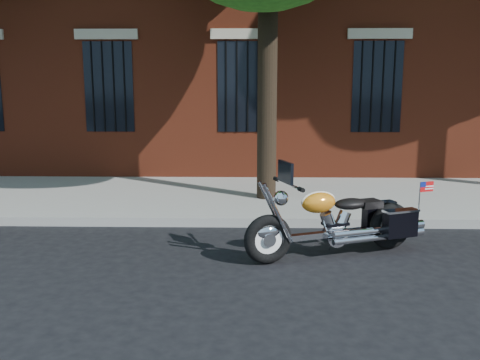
{
  "coord_description": "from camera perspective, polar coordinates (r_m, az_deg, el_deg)",
  "views": [
    {
      "loc": [
        0.23,
        -7.05,
        2.34
      ],
      "look_at": [
        0.05,
        0.8,
        0.88
      ],
      "focal_mm": 40.0,
      "sensor_mm": 36.0,
      "label": 1
    }
  ],
  "objects": [
    {
      "name": "curb",
      "position": [
        8.73,
        -0.23,
        -4.48
      ],
      "size": [
        40.0,
        0.16,
        0.15
      ],
      "primitive_type": "cube",
      "color": "gray",
      "rests_on": "ground"
    },
    {
      "name": "ground",
      "position": [
        7.43,
        -0.52,
        -7.79
      ],
      "size": [
        120.0,
        120.0,
        0.0
      ],
      "primitive_type": "plane",
      "color": "black",
      "rests_on": "ground"
    },
    {
      "name": "motorcycle",
      "position": [
        7.34,
        10.72,
        -4.56
      ],
      "size": [
        2.59,
        1.32,
        1.33
      ],
      "rotation": [
        0.0,
        0.0,
        0.37
      ],
      "color": "black",
      "rests_on": "ground"
    },
    {
      "name": "sidewalk",
      "position": [
        10.56,
        0.05,
        -1.84
      ],
      "size": [
        40.0,
        3.6,
        0.15
      ],
      "primitive_type": "cube",
      "color": "gray",
      "rests_on": "ground"
    }
  ]
}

